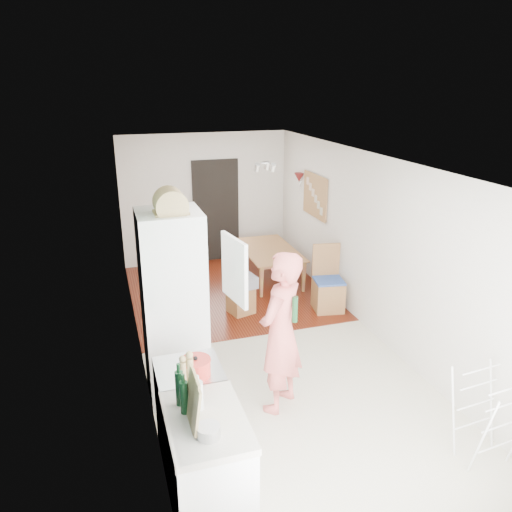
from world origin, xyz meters
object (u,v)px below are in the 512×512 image
dining_chair (329,280)px  person (281,319)px  stool (241,299)px  dining_table (270,266)px  drying_rack (487,419)px

dining_chair → person: bearing=-117.5°
dining_chair → stool: dining_chair is taller
dining_table → stool: size_ratio=3.08×
drying_rack → dining_table: bearing=89.5°
person → drying_rack: 2.15m
person → drying_rack: (1.55, -1.36, -0.61)m
dining_chair → stool: (-1.32, 0.31, -0.29)m
person → dining_table: 3.81m
stool → dining_chair: bearing=-13.2°
drying_rack → dining_chair: bearing=84.5°
dining_table → dining_chair: 1.58m
person → stool: person is taller
dining_table → stool: (-0.89, -1.19, -0.02)m
dining_table → stool: 1.49m
person → dining_table: bearing=-150.9°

